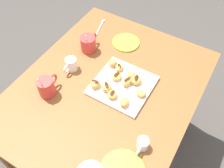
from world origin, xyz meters
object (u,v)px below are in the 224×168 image
Objects in this scene: dining_table at (107,101)px; beignet_4 at (136,80)px; beignet_0 at (127,82)px; beignet_6 at (117,76)px; coffee_mug_red_right at (88,43)px; chocolate_sauce_pitcher at (143,144)px; beignet_7 at (124,102)px; beignet_8 at (141,93)px; beignet_1 at (107,87)px; beignet_10 at (95,84)px; saucer_lime_left at (126,43)px; beignet_3 at (119,68)px; pastry_plate_square at (123,85)px; coffee_mug_red_left at (46,86)px; beignet_5 at (131,74)px; cream_pitcher_white at (71,64)px; beignet_2 at (112,95)px; beignet_9 at (113,63)px.

beignet_4 is (0.09, -0.12, 0.16)m from dining_table.
beignet_6 is (0.01, 0.06, -0.01)m from beignet_0.
beignet_4 is at bearing -104.57° from coffee_mug_red_right.
chocolate_sauce_pitcher is at bearing -123.35° from dining_table.
coffee_mug_red_right is (0.18, 0.23, 0.17)m from dining_table.
beignet_7 reaches higher than beignet_8.
beignet_10 is (-0.01, 0.06, -0.00)m from beignet_1.
beignet_8 is (0.06, -0.16, -0.00)m from beignet_1.
saucer_lime_left is 3.27× the size of beignet_3.
coffee_mug_red_right is at bearing 65.08° from beignet_6.
beignet_6 is 1.00× the size of beignet_7.
pastry_plate_square is 0.33m from coffee_mug_red_right.
coffee_mug_red_left is at bearing -180.00° from coffee_mug_red_right.
beignet_10 is at bearing 164.33° from beignet_3.
coffee_mug_red_left is at bearing 133.74° from beignet_5.
chocolate_sauce_pitcher is (-0.20, -0.30, 0.15)m from dining_table.
beignet_7 is at bearing -137.00° from beignet_6.
pastry_plate_square is 5.27× the size of beignet_0.
beignet_6 is at bearing -32.16° from beignet_10.
beignet_6 reaches higher than dining_table.
dining_table is 0.34m from coffee_mug_red_left.
beignet_1 is 0.15m from beignet_5.
dining_table is 7.30× the size of coffee_mug_red_left.
beignet_8 reaches higher than pastry_plate_square.
cream_pitcher_white is 0.32m from beignet_5.
beignet_10 is at bearing 127.34° from dining_table.
saucer_lime_left is at bearing 34.39° from beignet_5.
cream_pitcher_white is 0.36m from beignet_4.
dining_table is 0.23m from beignet_8.
beignet_7 reaches higher than beignet_2.
beignet_3 is (0.31, -0.23, -0.02)m from coffee_mug_red_left.
coffee_mug_red_right is 2.57× the size of beignet_0.
coffee_mug_red_left is 1.61× the size of chocolate_sauce_pitcher.
beignet_8 is 1.11× the size of beignet_9.
beignet_3 is (0.08, 0.07, 0.02)m from pastry_plate_square.
beignet_6 is at bearing -163.27° from beignet_3.
beignet_5 is 0.83× the size of beignet_8.
coffee_mug_red_right is 2.87× the size of beignet_9.
dining_table is at bearing -167.40° from saucer_lime_left.
beignet_5 is 0.80× the size of beignet_7.
beignet_1 is 0.99× the size of beignet_7.
coffee_mug_red_right is at bearing 51.85° from dining_table.
beignet_4 is (0.29, 0.18, 0.00)m from chocolate_sauce_pitcher.
beignet_10 is (-0.08, 0.11, 0.03)m from pastry_plate_square.
pastry_plate_square is (0.05, -0.07, 0.13)m from dining_table.
saucer_lime_left is at bearing 12.60° from dining_table.
cream_pitcher_white is 2.36× the size of beignet_5.
beignet_0 is (0.05, -0.31, -0.00)m from cream_pitcher_white.
beignet_7 reaches higher than beignet_3.
chocolate_sauce_pitcher is 1.77× the size of beignet_2.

